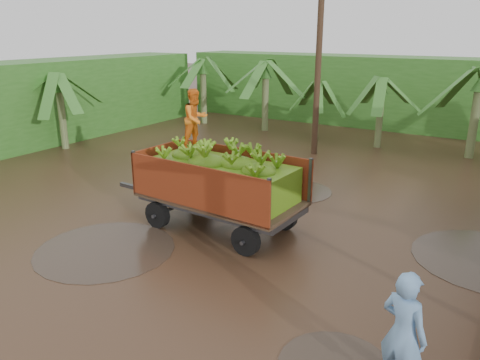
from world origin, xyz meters
name	(u,v)px	position (x,y,z in m)	size (l,w,h in m)	color
ground	(268,241)	(0.00, 0.00, 0.00)	(100.00, 100.00, 0.00)	black
hedge_north	(381,91)	(-2.00, 16.00, 1.80)	(22.00, 3.00, 3.60)	#2D661E
hedge_west	(39,102)	(-14.00, 4.00, 1.80)	(3.00, 18.00, 3.60)	#2D661E
banana_trailer	(219,181)	(-1.46, 0.06, 1.27)	(5.82, 2.22, 3.47)	#A43617
man_blue	(403,334)	(3.91, -3.37, 0.95)	(0.69, 0.45, 1.89)	#719FCF
utility_pole	(319,45)	(-2.46, 8.45, 4.35)	(1.20, 0.24, 8.58)	#47301E
banana_plants	(244,114)	(-4.64, 6.46, 1.76)	(24.01, 20.75, 4.04)	#2D661E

